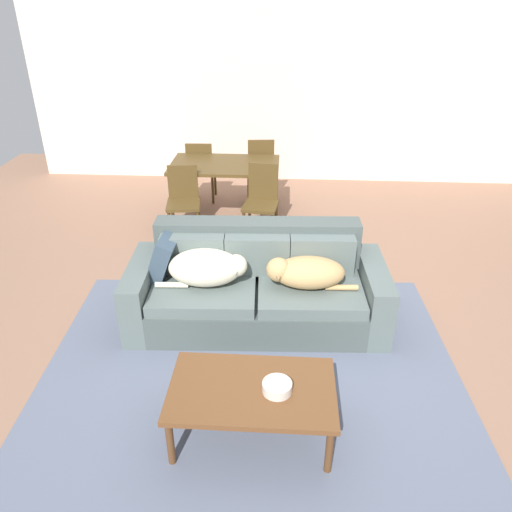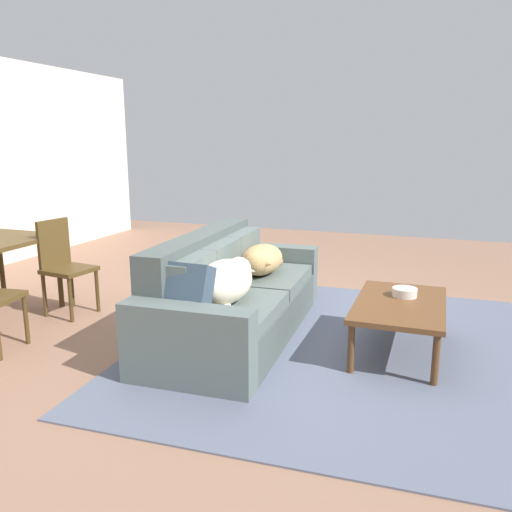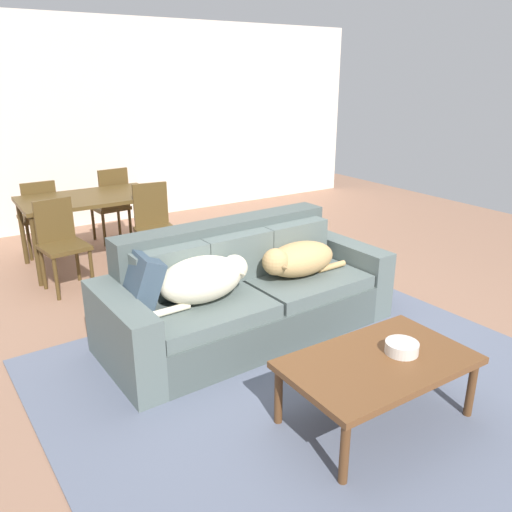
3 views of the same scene
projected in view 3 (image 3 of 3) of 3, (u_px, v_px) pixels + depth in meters
name	position (u px, v px, depth m)	size (l,w,h in m)	color
ground_plane	(281.00, 326.00, 4.27)	(10.00, 10.00, 0.00)	#916952
back_partition	(112.00, 123.00, 6.99)	(8.00, 0.12, 2.70)	beige
area_rug	(317.00, 384.00, 3.47)	(3.36, 3.08, 0.01)	slate
couch	(245.00, 294.00, 4.09)	(2.35, 1.04, 0.87)	#47524F
dog_on_left_cushion	(204.00, 279.00, 3.68)	(0.81, 0.42, 0.33)	beige
dog_on_right_cushion	(297.00, 259.00, 4.13)	(0.80, 0.39, 0.28)	tan
throw_pillow_by_left_arm	(140.00, 282.00, 3.58)	(0.15, 0.40, 0.40)	#364858
coffee_table	(378.00, 366.00, 3.00)	(1.12, 0.67, 0.42)	brown
bowl_on_coffee_table	(402.00, 348.00, 3.04)	(0.20, 0.20, 0.07)	silver
dining_table	(89.00, 203.00, 5.49)	(1.39, 0.85, 0.75)	#4F3B1B
dining_chair_near_left	(61.00, 240.00, 4.88)	(0.45, 0.45, 0.87)	#4F3B1B
dining_chair_near_right	(154.00, 223.00, 5.37)	(0.45, 0.45, 0.91)	#4F3B1B
dining_chair_far_left	(40.00, 214.00, 5.79)	(0.41, 0.41, 0.87)	#4F3B1B
dining_chair_far_right	(112.00, 202.00, 6.25)	(0.43, 0.43, 0.93)	#4F3B1B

